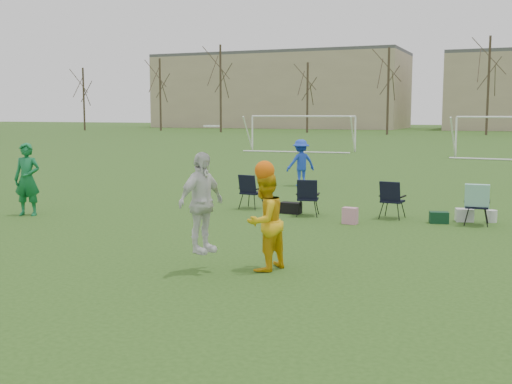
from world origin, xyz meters
The scene contains 7 objects.
ground centered at (0.00, 0.00, 0.00)m, with size 260.00×260.00×0.00m, color #2A4B17.
fielder_green_near centered at (-7.75, 4.81, 0.95)m, with size 0.70×0.46×1.91m, color #126936.
fielder_blue centered at (-3.33, 14.02, 0.85)m, with size 1.10×0.63×1.70m, color blue.
center_contest centered at (-0.22, 1.52, 1.02)m, with size 1.68×1.58×2.49m.
sideline_setup centered at (2.07, 7.89, 0.52)m, with size 9.47×1.84×1.73m.
goal_left centered at (-10.00, 34.00, 1.92)m, with size 7.39×0.76×2.46m.
tree_line centered at (0.24, 69.85, 5.09)m, with size 110.28×3.28×11.40m.
Camera 1 is at (4.22, -8.24, 2.71)m, focal length 45.00 mm.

